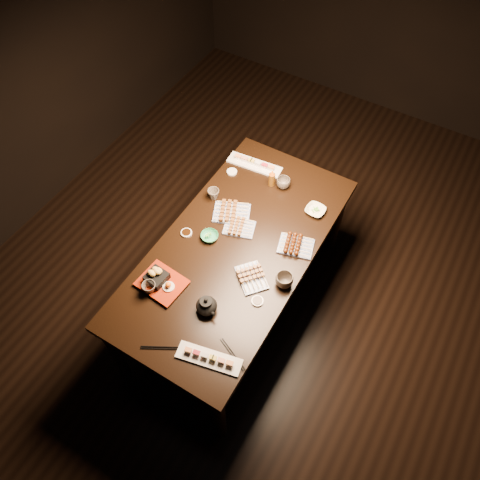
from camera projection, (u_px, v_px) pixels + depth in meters
name	position (u px, v px, depth m)	size (l,w,h in m)	color
ground	(259.00, 281.00, 3.65)	(5.00, 5.00, 0.00)	black
dining_table	(236.00, 278.00, 3.24)	(0.90, 1.80, 0.75)	black
sushi_platter_near	(209.00, 357.00, 2.49)	(0.36, 0.10, 0.04)	white
sushi_platter_far	(255.00, 163.00, 3.32)	(0.40, 0.11, 0.05)	white
yakitori_plate_center	(239.00, 226.00, 3.00)	(0.20, 0.14, 0.05)	#828EB6
yakitori_plate_right	(252.00, 276.00, 2.78)	(0.21, 0.15, 0.05)	#828EB6
yakitori_plate_left	(232.00, 211.00, 3.06)	(0.24, 0.17, 0.06)	#828EB6
tsukune_plate	(296.00, 244.00, 2.91)	(0.21, 0.16, 0.05)	#828EB6
edamame_bowl_green	(210.00, 236.00, 2.96)	(0.11, 0.11, 0.04)	#329962
edamame_bowl_cream	(315.00, 210.00, 3.08)	(0.13, 0.13, 0.03)	#F1ECC5
tempura_tray	(161.00, 280.00, 2.74)	(0.27, 0.21, 0.10)	black
teacup_near_left	(149.00, 288.00, 2.72)	(0.08, 0.08, 0.08)	brown
teacup_mid_right	(284.00, 280.00, 2.75)	(0.11, 0.11, 0.08)	brown
teacup_far_left	(214.00, 194.00, 3.14)	(0.08, 0.08, 0.07)	brown
teacup_far_right	(283.00, 183.00, 3.20)	(0.09, 0.09, 0.07)	brown
teapot	(206.00, 305.00, 2.63)	(0.14, 0.14, 0.12)	black
condiment_bottle	(272.00, 178.00, 3.18)	(0.04, 0.04, 0.14)	brown
sauce_dish_west	(186.00, 233.00, 2.99)	(0.07, 0.07, 0.01)	white
sauce_dish_east	(315.00, 208.00, 3.11)	(0.08, 0.08, 0.01)	white
sauce_dish_se	(257.00, 301.00, 2.71)	(0.07, 0.07, 0.01)	white
sauce_dish_nw	(232.00, 172.00, 3.30)	(0.07, 0.07, 0.01)	white
chopsticks_near	(159.00, 348.00, 2.54)	(0.20, 0.02, 0.01)	black
chopsticks_se	(233.00, 354.00, 2.52)	(0.22, 0.02, 0.01)	black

